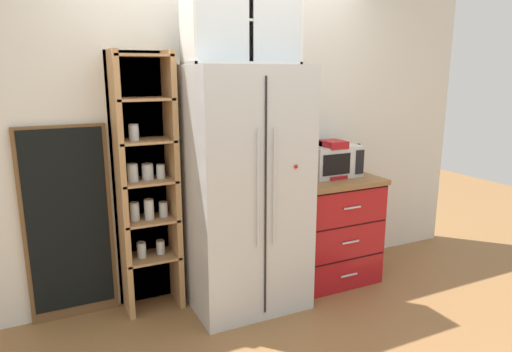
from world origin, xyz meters
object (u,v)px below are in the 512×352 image
coffee_maker (331,159)px  bottle_green (358,160)px  microwave (331,160)px  mug_charcoal (334,172)px  chalkboard_menu (69,224)px  mug_sage (298,174)px  refrigerator (244,189)px

coffee_maker → bottle_green: size_ratio=1.22×
microwave → mug_charcoal: microwave is taller
bottle_green → chalkboard_menu: size_ratio=0.18×
mug_charcoal → coffee_maker: bearing=92.0°
microwave → mug_sage: bearing=-177.9°
microwave → mug_charcoal: 0.13m
microwave → bottle_green: size_ratio=1.74×
refrigerator → coffee_maker: bearing=4.6°
coffee_maker → bottle_green: 0.31m
mug_charcoal → mug_sage: bearing=164.6°
bottle_green → chalkboard_menu: (-2.35, 0.23, -0.30)m
chalkboard_menu → bottle_green: bearing=-5.6°
refrigerator → mug_sage: 0.54m
chalkboard_menu → microwave: bearing=-6.1°
refrigerator → microwave: refrigerator is taller
refrigerator → mug_charcoal: bearing=1.0°
refrigerator → microwave: size_ratio=4.11×
bottle_green → mug_sage: bearing=-179.6°
chalkboard_menu → mug_sage: bearing=-7.6°
coffee_maker → mug_charcoal: bearing=-88.0°
bottle_green → chalkboard_menu: 2.38m
mug_charcoal → microwave: bearing=71.0°
coffee_maker → bottle_green: coffee_maker is taller
coffee_maker → chalkboard_menu: bearing=172.6°
refrigerator → mug_sage: size_ratio=15.96×
refrigerator → coffee_maker: 0.84m
mug_charcoal → chalkboard_menu: 2.08m
refrigerator → bottle_green: size_ratio=7.14×
microwave → refrigerator: bearing=-172.8°
mug_charcoal → chalkboard_menu: (-2.04, 0.32, -0.24)m
microwave → coffee_maker: coffee_maker is taller
mug_sage → coffee_maker: bearing=-5.8°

